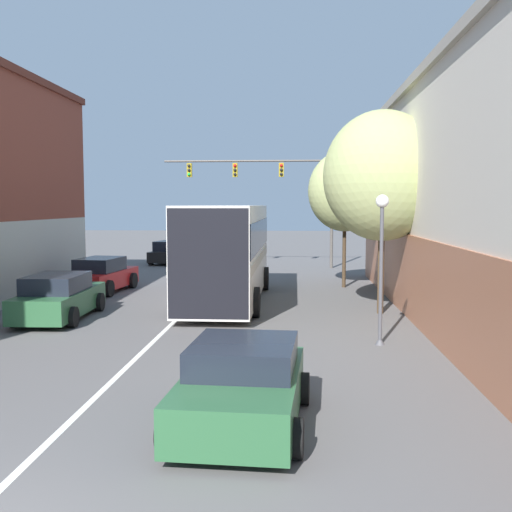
# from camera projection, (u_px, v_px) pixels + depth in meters

# --- Properties ---
(lane_center_line) EXTENTS (0.14, 45.72, 0.01)m
(lane_center_line) POSITION_uv_depth(u_px,v_px,m) (194.00, 303.00, 22.42)
(lane_center_line) COLOR silver
(lane_center_line) RESTS_ON ground_plane
(bus) EXTENTS (2.81, 10.22, 3.63)m
(bus) POSITION_uv_depth(u_px,v_px,m) (228.00, 248.00, 22.56)
(bus) COLOR silver
(bus) RESTS_ON ground_plane
(hatchback_foreground) EXTENTS (2.31, 3.92, 1.36)m
(hatchback_foreground) POSITION_uv_depth(u_px,v_px,m) (242.00, 386.00, 9.95)
(hatchback_foreground) COLOR #285633
(hatchback_foreground) RESTS_ON ground_plane
(parked_car_left_near) EXTENTS (2.21, 4.33, 1.46)m
(parked_car_left_near) POSITION_uv_depth(u_px,v_px,m) (102.00, 276.00, 25.12)
(parked_car_left_near) COLOR red
(parked_car_left_near) RESTS_ON ground_plane
(parked_car_left_mid) EXTENTS (2.52, 4.22, 1.41)m
(parked_car_left_mid) POSITION_uv_depth(u_px,v_px,m) (172.00, 253.00, 37.57)
(parked_car_left_mid) COLOR black
(parked_car_left_mid) RESTS_ON ground_plane
(parked_car_left_far) EXTENTS (2.11, 4.52, 1.45)m
(parked_car_left_far) POSITION_uv_depth(u_px,v_px,m) (59.00, 298.00, 19.19)
(parked_car_left_far) COLOR #285633
(parked_car_left_far) RESTS_ON ground_plane
(traffic_signal_gantry) EXTENTS (9.84, 0.36, 6.50)m
(traffic_signal_gantry) POSITION_uv_depth(u_px,v_px,m) (274.00, 183.00, 34.60)
(traffic_signal_gantry) COLOR #514C47
(traffic_signal_gantry) RESTS_ON ground_plane
(street_lamp) EXTENTS (0.34, 0.34, 3.92)m
(street_lamp) POSITION_uv_depth(u_px,v_px,m) (381.00, 253.00, 15.50)
(street_lamp) COLOR #47474C
(street_lamp) RESTS_ON ground_plane
(street_tree_near) EXTENTS (3.94, 3.54, 6.79)m
(street_tree_near) POSITION_uv_depth(u_px,v_px,m) (382.00, 176.00, 19.84)
(street_tree_near) COLOR #4C3823
(street_tree_near) RESTS_ON ground_plane
(street_tree_far) EXTENTS (3.23, 2.91, 6.05)m
(street_tree_far) POSITION_uv_depth(u_px,v_px,m) (345.00, 191.00, 26.28)
(street_tree_far) COLOR #3D2D1E
(street_tree_far) RESTS_ON ground_plane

